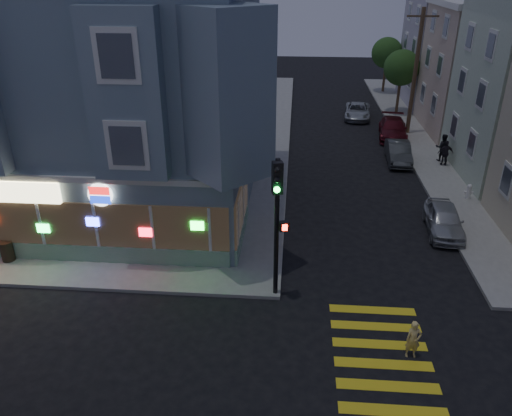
# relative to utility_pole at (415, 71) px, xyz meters

# --- Properties ---
(ground) EXTENTS (120.00, 120.00, 0.00)m
(ground) POSITION_rel_utility_pole_xyz_m (-12.00, -24.00, -4.80)
(ground) COLOR black
(ground) RESTS_ON ground
(sidewalk_nw) EXTENTS (33.00, 42.00, 0.15)m
(sidewalk_nw) POSITION_rel_utility_pole_xyz_m (-25.50, -1.00, -4.72)
(sidewalk_nw) COLOR gray
(sidewalk_nw) RESTS_ON ground
(corner_building) EXTENTS (14.60, 14.60, 11.40)m
(corner_building) POSITION_rel_utility_pole_xyz_m (-18.00, -13.02, 1.02)
(corner_building) COLOR slate
(corner_building) RESTS_ON sidewalk_nw
(row_house_d) EXTENTS (12.00, 8.60, 10.50)m
(row_house_d) POSITION_rel_utility_pole_xyz_m (7.50, 10.00, 0.60)
(row_house_d) COLOR #9F99A9
(row_house_d) RESTS_ON sidewalk_ne
(utility_pole) EXTENTS (2.20, 0.30, 9.00)m
(utility_pole) POSITION_rel_utility_pole_xyz_m (0.00, 0.00, 0.00)
(utility_pole) COLOR #4C3826
(utility_pole) RESTS_ON sidewalk_ne
(street_tree_near) EXTENTS (3.00, 3.00, 5.30)m
(street_tree_near) POSITION_rel_utility_pole_xyz_m (0.20, 6.00, -0.86)
(street_tree_near) COLOR #4C3826
(street_tree_near) RESTS_ON sidewalk_ne
(street_tree_far) EXTENTS (3.00, 3.00, 5.30)m
(street_tree_far) POSITION_rel_utility_pole_xyz_m (0.20, 14.00, -0.86)
(street_tree_far) COLOR #4C3826
(street_tree_far) RESTS_ON sidewalk_ne
(running_child) EXTENTS (0.52, 0.36, 1.38)m
(running_child) POSITION_rel_utility_pole_xyz_m (-4.54, -24.73, -4.11)
(running_child) COLOR #E6CD75
(running_child) RESTS_ON ground
(pedestrian_a) EXTENTS (0.99, 0.84, 1.80)m
(pedestrian_a) POSITION_rel_utility_pole_xyz_m (1.00, -6.11, -3.75)
(pedestrian_a) COLOR black
(pedestrian_a) RESTS_ON sidewalk_ne
(pedestrian_b) EXTENTS (0.96, 0.42, 1.63)m
(pedestrian_b) POSITION_rel_utility_pole_xyz_m (1.00, -6.94, -3.83)
(pedestrian_b) COLOR black
(pedestrian_b) RESTS_ON sidewalk_ne
(parked_car_a) EXTENTS (1.92, 4.08, 1.35)m
(parked_car_a) POSITION_rel_utility_pole_xyz_m (-1.30, -15.84, -4.12)
(parked_car_a) COLOR #ADB1B5
(parked_car_a) RESTS_ON ground
(parked_car_b) EXTENTS (1.60, 4.10, 1.33)m
(parked_car_b) POSITION_rel_utility_pole_xyz_m (-1.80, -6.20, -4.13)
(parked_car_b) COLOR #3B3F41
(parked_car_b) RESTS_ON ground
(parked_car_c) EXTENTS (2.57, 5.10, 1.42)m
(parked_car_c) POSITION_rel_utility_pole_xyz_m (-1.30, -1.00, -4.09)
(parked_car_c) COLOR #53131C
(parked_car_c) RESTS_ON ground
(parked_car_d) EXTENTS (2.53, 4.66, 1.24)m
(parked_car_d) POSITION_rel_utility_pole_xyz_m (-3.40, 4.20, -4.18)
(parked_car_d) COLOR #AAB0B5
(parked_car_d) RESTS_ON ground
(traffic_signal) EXTENTS (0.70, 0.63, 5.59)m
(traffic_signal) POSITION_rel_utility_pole_xyz_m (-9.18, -21.84, -0.87)
(traffic_signal) COLOR black
(traffic_signal) RESTS_ON sidewalk_nw
(fire_hydrant) EXTENTS (0.49, 0.28, 0.84)m
(fire_hydrant) POSITION_rel_utility_pole_xyz_m (1.00, -12.06, -4.20)
(fire_hydrant) COLOR white
(fire_hydrant) RESTS_ON sidewalk_ne
(trash_can) EXTENTS (0.69, 0.69, 0.90)m
(trash_can) POSITION_rel_utility_pole_xyz_m (-20.91, -20.21, -4.20)
(trash_can) COLOR black
(trash_can) RESTS_ON sidewalk_nw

